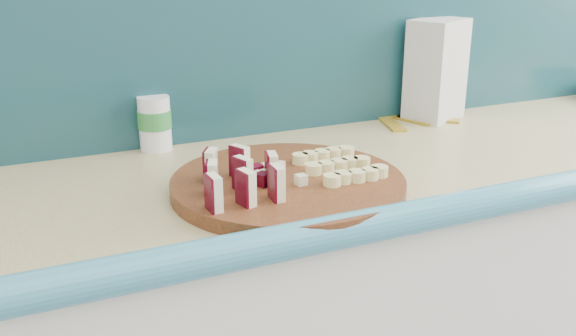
{
  "coord_description": "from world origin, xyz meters",
  "views": [
    {
      "loc": [
        -0.8,
        0.36,
        1.36
      ],
      "look_at": [
        -0.34,
        1.4,
        0.96
      ],
      "focal_mm": 40.0,
      "sensor_mm": 36.0,
      "label": 1
    }
  ],
  "objects": [
    {
      "name": "kitchen_counter",
      "position": [
        0.1,
        1.5,
        0.46
      ],
      "size": [
        2.2,
        0.63,
        0.91
      ],
      "color": "white",
      "rests_on": "ground"
    },
    {
      "name": "backsplash",
      "position": [
        0.1,
        1.79,
        1.16
      ],
      "size": [
        2.2,
        0.02,
        0.5
      ],
      "primitive_type": "cube",
      "color": "teal",
      "rests_on": "kitchen_counter"
    },
    {
      "name": "cutting_board",
      "position": [
        -0.34,
        1.4,
        0.92
      ],
      "size": [
        0.45,
        0.45,
        0.03
      ],
      "primitive_type": "cylinder",
      "rotation": [
        0.0,
        0.0,
        0.01
      ],
      "color": "#401D0D",
      "rests_on": "kitchen_counter"
    },
    {
      "name": "apple_wedges",
      "position": [
        -0.45,
        1.37,
        0.97
      ],
      "size": [
        0.15,
        0.17,
        0.06
      ],
      "color": "#F4EDC3",
      "rests_on": "cutting_board"
    },
    {
      "name": "apple_chunks",
      "position": [
        -0.36,
        1.4,
        0.95
      ],
      "size": [
        0.07,
        0.07,
        0.02
      ],
      "color": "beige",
      "rests_on": "cutting_board"
    },
    {
      "name": "banana_slices",
      "position": [
        -0.23,
        1.4,
        0.95
      ],
      "size": [
        0.14,
        0.17,
        0.02
      ],
      "color": "#EDE591",
      "rests_on": "cutting_board"
    },
    {
      "name": "flour_bag",
      "position": [
        0.24,
        1.73,
        1.04
      ],
      "size": [
        0.18,
        0.16,
        0.26
      ],
      "primitive_type": "cube",
      "rotation": [
        0.0,
        0.0,
        0.45
      ],
      "color": "silver",
      "rests_on": "kitchen_counter"
    },
    {
      "name": "canister",
      "position": [
        -0.51,
        1.76,
        0.97
      ],
      "size": [
        0.08,
        0.08,
        0.12
      ],
      "rotation": [
        0.0,
        0.0,
        -0.11
      ],
      "color": "white",
      "rests_on": "kitchen_counter"
    },
    {
      "name": "banana_peel",
      "position": [
        0.16,
        1.73,
        0.91
      ],
      "size": [
        0.22,
        0.19,
        0.01
      ],
      "rotation": [
        0.0,
        0.0,
        0.18
      ],
      "color": "gold",
      "rests_on": "kitchen_counter"
    }
  ]
}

